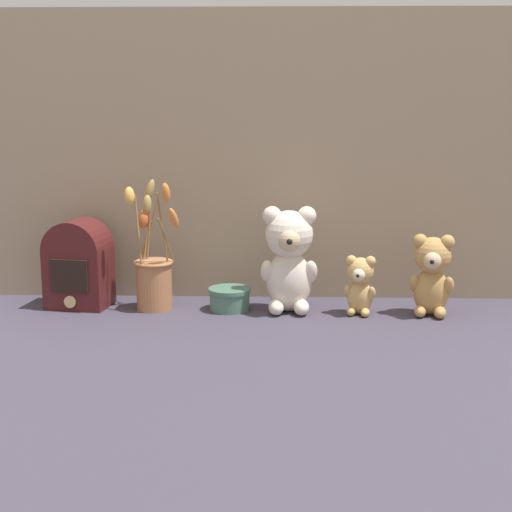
# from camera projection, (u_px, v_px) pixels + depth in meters

# --- Properties ---
(ground_plane) EXTENTS (4.00, 4.00, 0.00)m
(ground_plane) POSITION_uv_depth(u_px,v_px,m) (256.00, 313.00, 1.94)
(ground_plane) COLOR #3D3847
(backdrop_wall) EXTENTS (1.43, 0.02, 0.75)m
(backdrop_wall) POSITION_uv_depth(u_px,v_px,m) (258.00, 157.00, 2.03)
(backdrop_wall) COLOR gray
(backdrop_wall) RESTS_ON ground
(teddy_bear_large) EXTENTS (0.14, 0.13, 0.26)m
(teddy_bear_large) POSITION_uv_depth(u_px,v_px,m) (289.00, 257.00, 1.93)
(teddy_bear_large) COLOR beige
(teddy_bear_large) RESTS_ON ground
(teddy_bear_medium) EXTENTS (0.11, 0.10, 0.20)m
(teddy_bear_medium) POSITION_uv_depth(u_px,v_px,m) (432.00, 273.00, 1.90)
(teddy_bear_medium) COLOR tan
(teddy_bear_medium) RESTS_ON ground
(teddy_bear_small) EXTENTS (0.08, 0.08, 0.15)m
(teddy_bear_small) POSITION_uv_depth(u_px,v_px,m) (360.00, 284.00, 1.92)
(teddy_bear_small) COLOR tan
(teddy_bear_small) RESTS_ON ground
(flower_vase) EXTENTS (0.15, 0.14, 0.33)m
(flower_vase) POSITION_uv_depth(u_px,v_px,m) (153.00, 272.00, 1.96)
(flower_vase) COLOR #AD7047
(flower_vase) RESTS_ON ground
(vintage_radio) EXTENTS (0.17, 0.14, 0.22)m
(vintage_radio) POSITION_uv_depth(u_px,v_px,m) (78.00, 263.00, 1.99)
(vintage_radio) COLOR #4C1919
(vintage_radio) RESTS_ON ground
(decorative_tin_tall) EXTENTS (0.11, 0.11, 0.06)m
(decorative_tin_tall) POSITION_uv_depth(u_px,v_px,m) (230.00, 299.00, 1.97)
(decorative_tin_tall) COLOR #47705B
(decorative_tin_tall) RESTS_ON ground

